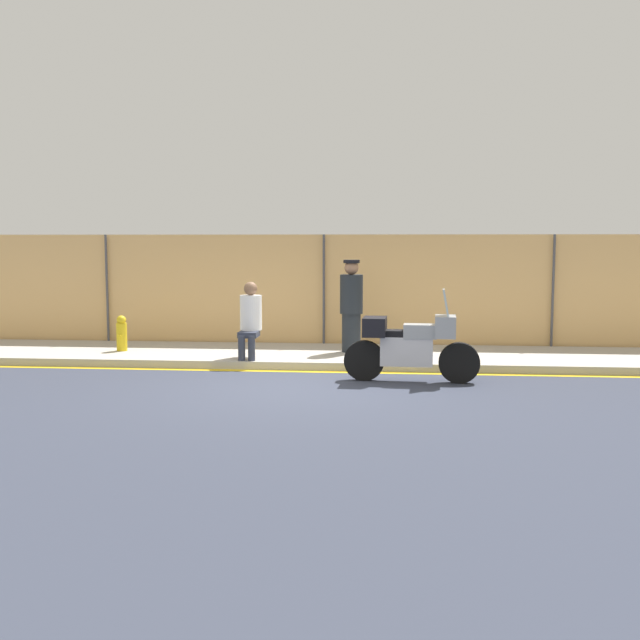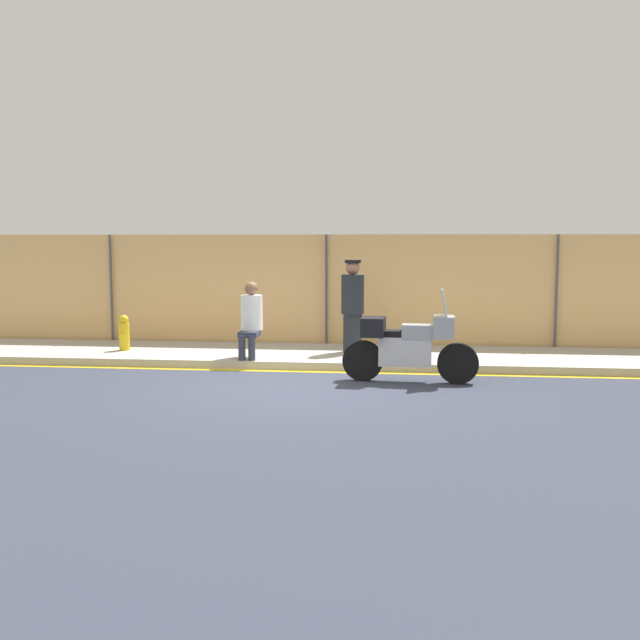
# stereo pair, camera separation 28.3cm
# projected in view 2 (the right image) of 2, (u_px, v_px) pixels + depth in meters

# --- Properties ---
(ground_plane) EXTENTS (120.00, 120.00, 0.00)m
(ground_plane) POSITION_uv_depth(u_px,v_px,m) (300.00, 386.00, 11.49)
(ground_plane) COLOR #333847
(sidewalk) EXTENTS (33.68, 2.44, 0.14)m
(sidewalk) POSITION_uv_depth(u_px,v_px,m) (319.00, 356.00, 14.06)
(sidewalk) COLOR #ADA89E
(sidewalk) RESTS_ON ground_plane
(curb_paint_stripe) EXTENTS (33.68, 0.18, 0.01)m
(curb_paint_stripe) POSITION_uv_depth(u_px,v_px,m) (311.00, 371.00, 12.78)
(curb_paint_stripe) COLOR gold
(curb_paint_stripe) RESTS_ON ground_plane
(storefront_fence) EXTENTS (32.00, 0.17, 2.35)m
(storefront_fence) POSITION_uv_depth(u_px,v_px,m) (327.00, 292.00, 15.24)
(storefront_fence) COLOR #E5B26B
(storefront_fence) RESTS_ON ground_plane
(motorcycle) EXTENTS (2.14, 0.58, 1.48)m
(motorcycle) POSITION_uv_depth(u_px,v_px,m) (409.00, 345.00, 11.78)
(motorcycle) COLOR black
(motorcycle) RESTS_ON ground_plane
(officer_standing) EXTENTS (0.43, 0.43, 1.73)m
(officer_standing) POSITION_uv_depth(u_px,v_px,m) (353.00, 305.00, 14.00)
(officer_standing) COLOR #1E2328
(officer_standing) RESTS_ON sidewalk
(person_seated_on_curb) EXTENTS (0.39, 0.70, 1.36)m
(person_seated_on_curb) POSITION_uv_depth(u_px,v_px,m) (251.00, 316.00, 13.38)
(person_seated_on_curb) COLOR #2D3342
(person_seated_on_curb) RESTS_ON sidewalk
(fire_hydrant) EXTENTS (0.20, 0.25, 0.68)m
(fire_hydrant) POSITION_uv_depth(u_px,v_px,m) (124.00, 333.00, 14.28)
(fire_hydrant) COLOR gold
(fire_hydrant) RESTS_ON sidewalk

